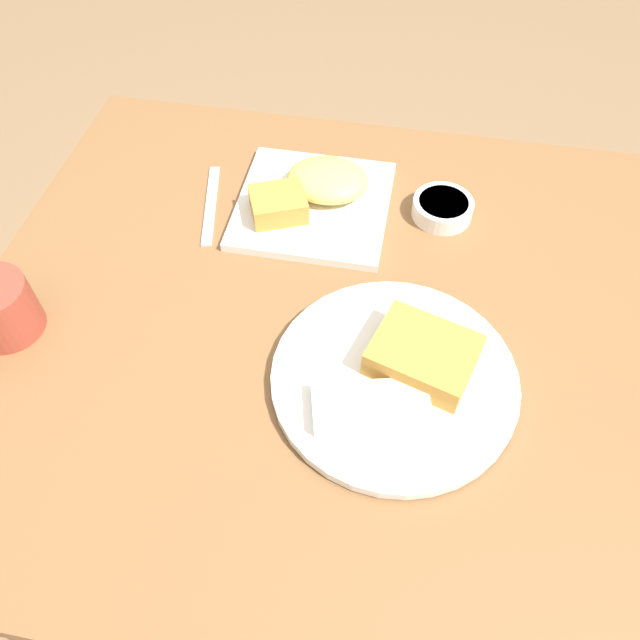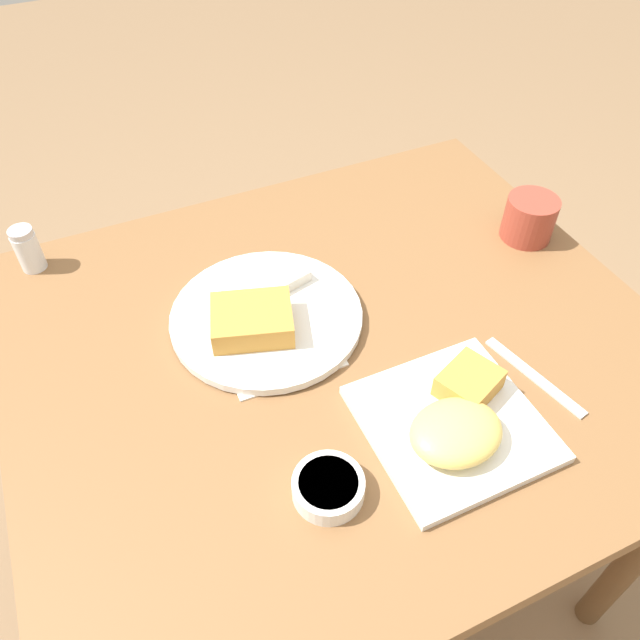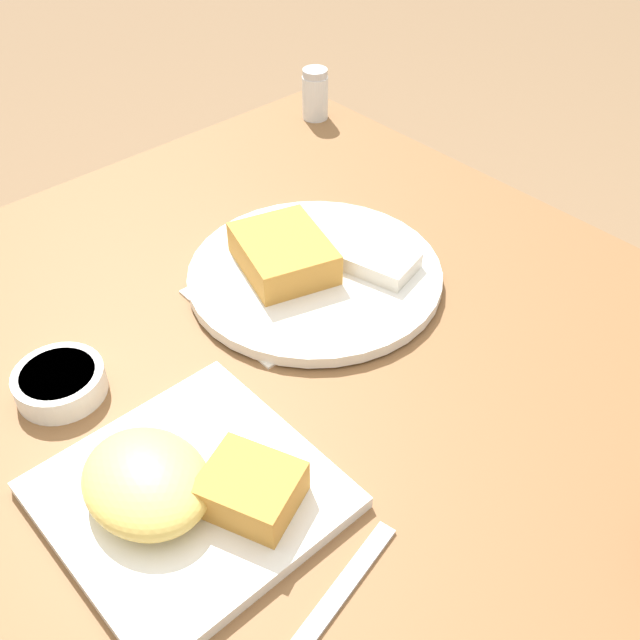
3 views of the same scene
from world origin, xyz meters
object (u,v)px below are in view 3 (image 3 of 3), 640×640
(salt_shaker, at_px, (315,97))
(plate_oval_far, at_px, (311,268))
(plate_square_near, at_px, (181,489))
(butter_knife, at_px, (329,606))
(sauce_ramekin, at_px, (60,382))

(salt_shaker, bearing_deg, plate_oval_far, -42.59)
(plate_square_near, distance_m, butter_knife, 0.16)
(plate_square_near, distance_m, salt_shaker, 0.77)
(plate_square_near, height_order, salt_shaker, salt_shaker)
(plate_square_near, distance_m, sauce_ramekin, 0.20)
(plate_oval_far, relative_size, sauce_ramekin, 3.33)
(salt_shaker, bearing_deg, butter_knife, -41.23)
(plate_oval_far, bearing_deg, plate_square_near, -61.25)
(plate_oval_far, distance_m, sauce_ramekin, 0.32)
(plate_oval_far, bearing_deg, sauce_ramekin, -95.91)
(plate_square_near, height_order, plate_oval_far, plate_square_near)
(plate_square_near, relative_size, butter_knife, 1.30)
(plate_oval_far, bearing_deg, butter_knife, -39.83)
(plate_square_near, bearing_deg, plate_oval_far, 118.75)
(plate_oval_far, relative_size, salt_shaker, 3.75)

